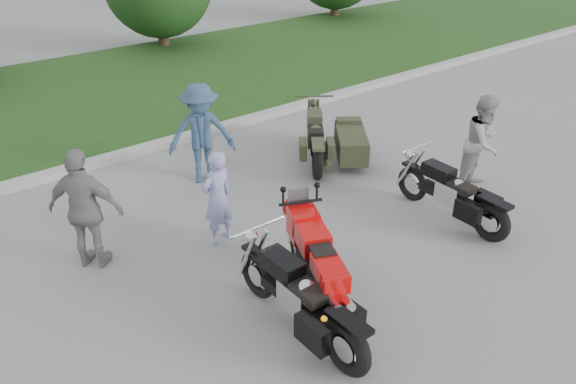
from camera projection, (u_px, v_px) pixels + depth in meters
ground at (354, 282)px, 8.09m from camera, size 80.00×80.00×0.00m
curb at (160, 144)px, 12.17m from camera, size 60.00×0.30×0.15m
grass_strip at (88, 95)px, 15.02m from camera, size 60.00×8.00×0.14m
sportbike_red at (317, 264)px, 7.40m from camera, size 1.09×2.17×1.09m
cruiser_left at (304, 304)px, 6.93m from camera, size 0.41×2.48×0.96m
cruiser_right at (455, 197)px, 9.35m from camera, size 0.39×2.32×0.89m
cruiser_sidecar at (336, 142)px, 11.39m from camera, size 1.96×2.21×0.92m
person_stripe at (217, 198)px, 8.66m from camera, size 0.63×0.47×1.57m
person_grey at (483, 143)px, 10.25m from camera, size 0.99×0.84×1.78m
person_denim at (201, 134)px, 10.41m from camera, size 1.44×1.21×1.93m
person_back at (86, 210)px, 8.03m from camera, size 1.10×1.11×1.89m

